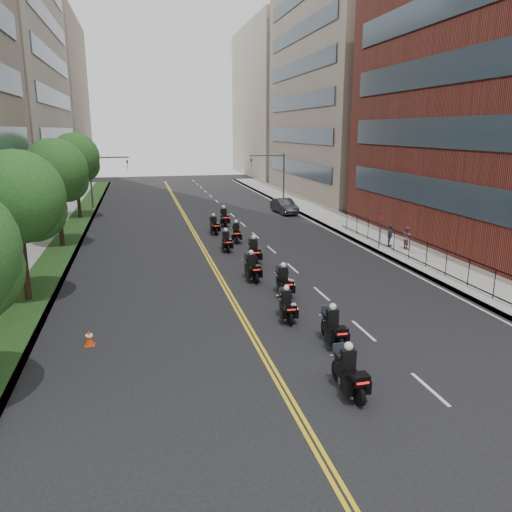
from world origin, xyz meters
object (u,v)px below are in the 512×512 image
at_px(motorcycle_7, 236,233).
at_px(traffic_cone, 89,338).
at_px(motorcycle_3, 284,283).
at_px(motorcycle_6, 226,242).
at_px(motorcycle_0, 349,374).
at_px(pedestrian_b, 407,238).
at_px(pedestrian_c, 390,235).
at_px(motorcycle_9, 224,218).
at_px(motorcycle_1, 333,329).
at_px(parked_sedan, 284,206).
at_px(motorcycle_2, 287,306).
at_px(motorcycle_4, 252,268).
at_px(motorcycle_5, 254,252).
at_px(motorcycle_8, 214,226).

xyz_separation_m(motorcycle_7, traffic_cone, (-9.14, -16.91, -0.35)).
distance_m(motorcycle_3, motorcycle_6, 10.21).
distance_m(motorcycle_0, pedestrian_b, 20.80).
bearing_deg(pedestrian_c, motorcycle_9, 63.05).
distance_m(motorcycle_1, parked_sedan, 31.70).
xyz_separation_m(motorcycle_2, motorcycle_9, (1.05, 22.63, 0.09)).
bearing_deg(parked_sedan, motorcycle_4, -115.08).
relative_size(motorcycle_0, parked_sedan, 0.52).
distance_m(motorcycle_5, motorcycle_7, 6.12).
relative_size(motorcycle_5, pedestrian_b, 1.52).
distance_m(motorcycle_0, motorcycle_3, 9.89).
relative_size(motorcycle_1, motorcycle_2, 1.07).
height_order(motorcycle_0, motorcycle_4, motorcycle_0).
bearing_deg(motorcycle_3, motorcycle_5, 91.45).
bearing_deg(pedestrian_b, motorcycle_4, 109.61).
height_order(motorcycle_1, motorcycle_5, motorcycle_5).
distance_m(motorcycle_2, motorcycle_5, 9.96).
bearing_deg(motorcycle_4, motorcycle_2, -92.31).
xyz_separation_m(motorcycle_0, parked_sedan, (8.00, 34.52, 0.06)).
height_order(parked_sedan, pedestrian_b, pedestrian_b).
xyz_separation_m(parked_sedan, pedestrian_b, (3.78, -17.37, 0.20)).
relative_size(motorcycle_7, pedestrian_b, 1.45).
distance_m(motorcycle_6, traffic_cone, 16.33).
bearing_deg(traffic_cone, parked_sedan, 60.36).
bearing_deg(motorcycle_8, motorcycle_1, -90.47).
distance_m(motorcycle_5, traffic_cone, 14.12).
bearing_deg(motorcycle_6, motorcycle_5, -71.49).
distance_m(motorcycle_1, motorcycle_5, 12.91).
xyz_separation_m(motorcycle_7, parked_sedan, (7.24, 11.88, 0.07)).
height_order(pedestrian_c, traffic_cone, pedestrian_c).
height_order(motorcycle_0, motorcycle_2, motorcycle_0).
bearing_deg(motorcycle_8, motorcycle_0, -92.93).
height_order(motorcycle_0, pedestrian_c, pedestrian_c).
relative_size(motorcycle_1, motorcycle_3, 0.99).
bearing_deg(motorcycle_5, motorcycle_3, -86.79).
distance_m(motorcycle_3, pedestrian_c, 13.14).
xyz_separation_m(motorcycle_5, motorcycle_8, (-1.12, 9.48, -0.04)).
relative_size(motorcycle_6, traffic_cone, 3.41).
xyz_separation_m(motorcycle_4, motorcycle_5, (0.97, 3.69, 0.02)).
distance_m(motorcycle_2, pedestrian_c, 15.96).
height_order(motorcycle_4, motorcycle_7, motorcycle_4).
distance_m(motorcycle_7, pedestrian_c, 11.16).
distance_m(motorcycle_4, motorcycle_9, 16.44).
bearing_deg(pedestrian_b, pedestrian_c, 40.50).
xyz_separation_m(motorcycle_3, pedestrian_b, (11.05, 7.29, 0.26)).
bearing_deg(traffic_cone, motorcycle_0, -34.34).
xyz_separation_m(motorcycle_2, motorcycle_6, (-0.37, 13.41, 0.02)).
xyz_separation_m(motorcycle_2, motorcycle_5, (0.80, 9.93, 0.07)).
height_order(motorcycle_6, pedestrian_c, pedestrian_c).
height_order(motorcycle_1, pedestrian_c, pedestrian_c).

